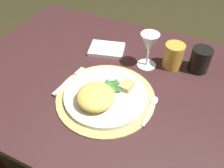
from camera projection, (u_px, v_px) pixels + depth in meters
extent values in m
cube|color=#3A2021|center=(122.00, 83.00, 0.84)|extent=(1.23, 0.81, 0.03)
cylinder|color=#38251D|center=(64.00, 69.00, 1.48)|extent=(0.07, 0.07, 0.73)
cylinder|color=tan|center=(106.00, 97.00, 0.77)|extent=(0.33, 0.33, 0.01)
cylinder|color=silver|center=(106.00, 95.00, 0.76)|extent=(0.28, 0.28, 0.01)
ellipsoid|color=#E7C656|center=(96.00, 97.00, 0.71)|extent=(0.16, 0.16, 0.05)
ellipsoid|color=#305F33|center=(117.00, 87.00, 0.77)|extent=(0.06, 0.06, 0.01)
ellipsoid|color=#2B6E29|center=(112.00, 82.00, 0.78)|extent=(0.05, 0.06, 0.02)
ellipsoid|color=#517E2F|center=(116.00, 87.00, 0.77)|extent=(0.05, 0.06, 0.01)
ellipsoid|color=#347F37|center=(108.00, 86.00, 0.77)|extent=(0.05, 0.06, 0.02)
cube|color=beige|center=(111.00, 78.00, 0.78)|extent=(0.02, 0.03, 0.01)
cube|color=beige|center=(113.00, 79.00, 0.78)|extent=(0.03, 0.02, 0.01)
cube|color=tan|center=(127.00, 85.00, 0.77)|extent=(0.04, 0.05, 0.02)
cube|color=silver|center=(63.00, 86.00, 0.80)|extent=(0.02, 0.10, 0.00)
cube|color=silver|center=(78.00, 70.00, 0.86)|extent=(0.01, 0.04, 0.00)
cube|color=silver|center=(79.00, 71.00, 0.86)|extent=(0.01, 0.04, 0.00)
cube|color=silver|center=(80.00, 71.00, 0.86)|extent=(0.01, 0.04, 0.00)
cube|color=silver|center=(81.00, 72.00, 0.86)|extent=(0.01, 0.04, 0.00)
cube|color=silver|center=(148.00, 114.00, 0.71)|extent=(0.01, 0.10, 0.00)
ellipsoid|color=silver|center=(154.00, 101.00, 0.75)|extent=(0.02, 0.04, 0.01)
cube|color=white|center=(107.00, 49.00, 0.96)|extent=(0.16, 0.14, 0.02)
cylinder|color=silver|center=(146.00, 65.00, 0.89)|extent=(0.07, 0.07, 0.00)
cylinder|color=silver|center=(147.00, 58.00, 0.87)|extent=(0.01, 0.01, 0.06)
cone|color=silver|center=(149.00, 43.00, 0.83)|extent=(0.07, 0.07, 0.08)
cylinder|color=gold|center=(173.00, 56.00, 0.86)|extent=(0.07, 0.07, 0.10)
cylinder|color=black|center=(200.00, 60.00, 0.85)|extent=(0.07, 0.07, 0.09)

